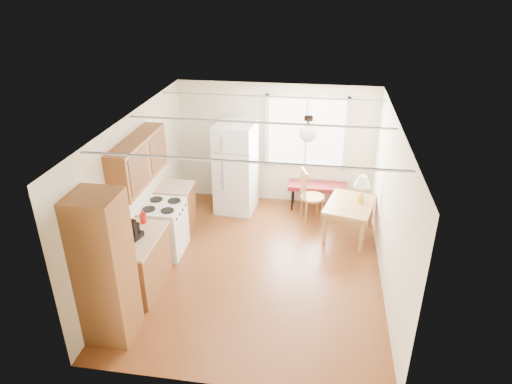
% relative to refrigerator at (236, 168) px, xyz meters
% --- Properties ---
extents(room_shell, '(4.60, 5.60, 2.62)m').
position_rel_refrigerator_xyz_m(room_shell, '(0.74, -1.94, 0.34)').
color(room_shell, '#542811').
rests_on(room_shell, ground).
extents(kitchen_run, '(0.65, 3.40, 2.20)m').
position_rel_refrigerator_xyz_m(kitchen_run, '(-0.97, -2.57, -0.07)').
color(kitchen_run, brown).
rests_on(kitchen_run, ground).
extents(window_unit, '(1.64, 0.05, 1.51)m').
position_rel_refrigerator_xyz_m(window_unit, '(1.34, 0.54, 0.64)').
color(window_unit, white).
rests_on(window_unit, room_shell).
extents(pendant_light, '(0.26, 0.26, 0.40)m').
position_rel_refrigerator_xyz_m(pendant_light, '(1.44, -1.54, 1.32)').
color(pendant_light, black).
rests_on(pendant_light, room_shell).
extents(refrigerator, '(0.82, 0.82, 1.83)m').
position_rel_refrigerator_xyz_m(refrigerator, '(0.00, 0.00, 0.00)').
color(refrigerator, white).
rests_on(refrigerator, ground).
extents(bench, '(1.19, 0.45, 0.55)m').
position_rel_refrigerator_xyz_m(bench, '(1.64, 0.26, -0.43)').
color(bench, maroon).
rests_on(bench, ground).
extents(dining_table, '(1.03, 1.22, 0.66)m').
position_rel_refrigerator_xyz_m(dining_table, '(2.24, -0.72, -0.35)').
color(dining_table, olive).
rests_on(dining_table, ground).
extents(chair, '(0.51, 0.51, 1.06)m').
position_rel_refrigerator_xyz_m(chair, '(1.46, -0.24, -0.30)').
color(chair, olive).
rests_on(chair, ground).
extents(table_lamp, '(0.29, 0.29, 0.51)m').
position_rel_refrigerator_xyz_m(table_lamp, '(2.42, -0.62, 0.12)').
color(table_lamp, gold).
rests_on(table_lamp, dining_table).
extents(coffee_maker, '(0.23, 0.27, 0.36)m').
position_rel_refrigerator_xyz_m(coffee_maker, '(-0.98, -2.80, 0.12)').
color(coffee_maker, black).
rests_on(coffee_maker, kitchen_run).
extents(kettle, '(0.11, 0.11, 0.21)m').
position_rel_refrigerator_xyz_m(kettle, '(-1.02, -2.34, 0.07)').
color(kettle, red).
rests_on(kettle, kitchen_run).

